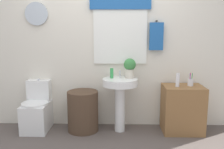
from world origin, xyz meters
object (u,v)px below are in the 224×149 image
object	(u,v)px
pedestal_sink	(120,92)
lotion_bottle	(178,80)
toilet	(37,111)
potted_plant	(130,67)
soap_bottle	(112,73)
wooden_cabinet	(182,109)
toothbrush_cup	(190,82)
laundry_hamper	(83,111)

from	to	relation	value
pedestal_sink	lotion_bottle	size ratio (longest dim) A/B	4.11
toilet	potted_plant	bearing A→B (deg)	1.20
toilet	soap_bottle	xyz separation A→B (m)	(1.11, 0.02, 0.57)
toilet	wooden_cabinet	bearing A→B (deg)	-0.84
wooden_cabinet	pedestal_sink	bearing A→B (deg)	180.00
lotion_bottle	toothbrush_cup	size ratio (longest dim) A/B	1.03
toilet	laundry_hamper	world-z (taller)	toilet
potted_plant	lotion_bottle	size ratio (longest dim) A/B	1.50
laundry_hamper	pedestal_sink	size ratio (longest dim) A/B	0.76
potted_plant	toothbrush_cup	world-z (taller)	potted_plant
lotion_bottle	toothbrush_cup	xyz separation A→B (m)	(0.20, 0.06, -0.04)
lotion_bottle	wooden_cabinet	bearing A→B (deg)	21.98
potted_plant	lotion_bottle	distance (m)	0.70
toilet	lotion_bottle	bearing A→B (deg)	-2.00
laundry_hamper	potted_plant	size ratio (longest dim) A/B	2.08
laundry_hamper	potted_plant	xyz separation A→B (m)	(0.68, 0.06, 0.65)
laundry_hamper	soap_bottle	size ratio (longest dim) A/B	4.10
toothbrush_cup	potted_plant	bearing A→B (deg)	177.37
pedestal_sink	lotion_bottle	bearing A→B (deg)	-2.83
toothbrush_cup	pedestal_sink	bearing A→B (deg)	-178.85
toilet	laundry_hamper	bearing A→B (deg)	-2.60
toilet	lotion_bottle	world-z (taller)	lotion_bottle
toilet	soap_bottle	size ratio (longest dim) A/B	5.15
soap_bottle	lotion_bottle	distance (m)	0.94
laundry_hamper	wooden_cabinet	distance (m)	1.45
toilet	wooden_cabinet	xyz separation A→B (m)	(2.14, -0.03, 0.05)
wooden_cabinet	soap_bottle	size ratio (longest dim) A/B	4.71
pedestal_sink	lotion_bottle	world-z (taller)	lotion_bottle
laundry_hamper	wooden_cabinet	bearing A→B (deg)	0.00
lotion_bottle	toilet	bearing A→B (deg)	178.00
soap_bottle	lotion_bottle	world-z (taller)	soap_bottle
wooden_cabinet	laundry_hamper	bearing A→B (deg)	180.00
laundry_hamper	pedestal_sink	world-z (taller)	pedestal_sink
toilet	lotion_bottle	distance (m)	2.10
wooden_cabinet	potted_plant	xyz separation A→B (m)	(-0.77, 0.06, 0.60)
potted_plant	laundry_hamper	bearing A→B (deg)	-174.98
toilet	potted_plant	distance (m)	1.52
toilet	pedestal_sink	distance (m)	1.27
potted_plant	toothbrush_cup	bearing A→B (deg)	-2.63
potted_plant	wooden_cabinet	bearing A→B (deg)	-4.47
wooden_cabinet	toothbrush_cup	size ratio (longest dim) A/B	3.68
pedestal_sink	wooden_cabinet	size ratio (longest dim) A/B	1.15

